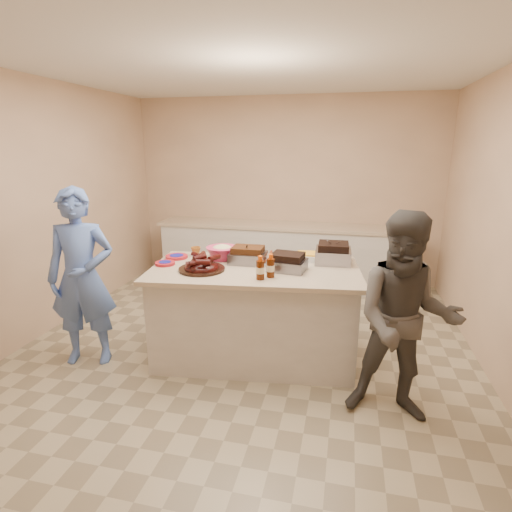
% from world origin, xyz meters
% --- Properties ---
extents(room, '(4.50, 5.00, 2.70)m').
position_xyz_m(room, '(0.00, 0.00, 0.00)').
color(room, tan).
rests_on(room, ground).
extents(back_counter, '(3.60, 0.64, 0.90)m').
position_xyz_m(back_counter, '(0.00, 2.20, 0.45)').
color(back_counter, beige).
rests_on(back_counter, ground).
extents(island, '(2.03, 1.23, 0.91)m').
position_xyz_m(island, '(0.13, -0.00, 0.00)').
color(island, beige).
rests_on(island, ground).
extents(rib_platter, '(0.48, 0.48, 0.17)m').
position_xyz_m(rib_platter, '(-0.33, -0.18, 0.91)').
color(rib_platter, '#3B0B09').
rests_on(rib_platter, island).
extents(pulled_pork_tray, '(0.35, 0.26, 0.10)m').
position_xyz_m(pulled_pork_tray, '(0.03, 0.14, 0.91)').
color(pulled_pork_tray, '#47230F').
rests_on(pulled_pork_tray, island).
extents(brisket_tray, '(0.36, 0.31, 0.10)m').
position_xyz_m(brisket_tray, '(0.43, -0.00, 0.91)').
color(brisket_tray, black).
rests_on(brisket_tray, island).
extents(roasting_pan, '(0.34, 0.34, 0.13)m').
position_xyz_m(roasting_pan, '(0.82, 0.34, 0.91)').
color(roasting_pan, gray).
rests_on(roasting_pan, island).
extents(coleslaw_bowl, '(0.35, 0.35, 0.22)m').
position_xyz_m(coleslaw_bowl, '(-0.25, 0.20, 0.91)').
color(coleslaw_bowl, '#C9305B').
rests_on(coleslaw_bowl, island).
extents(sausage_plate, '(0.37, 0.37, 0.05)m').
position_xyz_m(sausage_plate, '(0.13, 0.21, 0.91)').
color(sausage_plate, silver).
rests_on(sausage_plate, island).
extents(mac_cheese_dish, '(0.31, 0.24, 0.08)m').
position_xyz_m(mac_cheese_dish, '(0.61, 0.37, 0.91)').
color(mac_cheese_dish, gold).
rests_on(mac_cheese_dish, island).
extents(bbq_bottle_a, '(0.08, 0.08, 0.21)m').
position_xyz_m(bbq_bottle_a, '(0.25, -0.31, 0.91)').
color(bbq_bottle_a, '#401704').
rests_on(bbq_bottle_a, island).
extents(bbq_bottle_b, '(0.08, 0.08, 0.21)m').
position_xyz_m(bbq_bottle_b, '(0.32, -0.23, 0.91)').
color(bbq_bottle_b, '#401704').
rests_on(bbq_bottle_b, island).
extents(mustard_bottle, '(0.05, 0.05, 0.11)m').
position_xyz_m(mustard_bottle, '(-0.08, 0.09, 0.91)').
color(mustard_bottle, gold).
rests_on(mustard_bottle, island).
extents(sauce_bowl, '(0.16, 0.06, 0.15)m').
position_xyz_m(sauce_bowl, '(0.09, 0.18, 0.91)').
color(sauce_bowl, silver).
rests_on(sauce_bowl, island).
extents(plate_stack_large, '(0.25, 0.25, 0.03)m').
position_xyz_m(plate_stack_large, '(-0.72, 0.15, 0.91)').
color(plate_stack_large, maroon).
rests_on(plate_stack_large, island).
extents(plate_stack_small, '(0.21, 0.21, 0.03)m').
position_xyz_m(plate_stack_small, '(-0.73, -0.09, 0.91)').
color(plate_stack_small, maroon).
rests_on(plate_stack_small, island).
extents(plastic_cup, '(0.11, 0.10, 0.10)m').
position_xyz_m(plastic_cup, '(-0.56, 0.27, 0.91)').
color(plastic_cup, '#98561B').
rests_on(plastic_cup, island).
extents(basket_stack, '(0.22, 0.18, 0.10)m').
position_xyz_m(basket_stack, '(-0.03, 0.39, 0.91)').
color(basket_stack, maroon).
rests_on(basket_stack, island).
extents(guest_blue, '(1.06, 1.77, 0.40)m').
position_xyz_m(guest_blue, '(-1.41, -0.42, 0.00)').
color(guest_blue, '#5476C7').
rests_on(guest_blue, ground).
extents(guest_gray, '(0.83, 1.61, 0.60)m').
position_xyz_m(guest_gray, '(1.39, -0.62, 0.00)').
color(guest_gray, '#4F4C47').
rests_on(guest_gray, ground).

